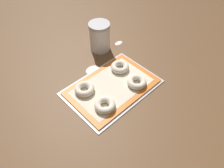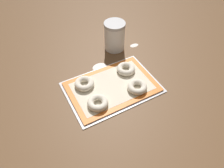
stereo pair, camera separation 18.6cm
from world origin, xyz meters
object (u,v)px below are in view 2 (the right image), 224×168
(baking_tray, at_px, (112,87))
(bagel_front_left, at_px, (98,103))
(bagel_back_left, at_px, (84,84))
(bagel_back_right, at_px, (126,69))
(flour_canister, at_px, (115,36))
(bagel_front_right, at_px, (137,87))

(baking_tray, xyz_separation_m, bagel_front_left, (-0.11, -0.07, 0.02))
(bagel_back_left, height_order, bagel_back_right, same)
(bagel_back_right, distance_m, flour_canister, 0.22)
(bagel_back_left, bearing_deg, flour_canister, 36.09)
(baking_tray, xyz_separation_m, bagel_back_right, (0.11, 0.06, 0.02))
(baking_tray, bearing_deg, flour_canister, 58.83)
(baking_tray, bearing_deg, bagel_front_left, -147.54)
(bagel_front_left, relative_size, flour_canister, 0.57)
(bagel_front_left, bearing_deg, flour_canister, 51.18)
(bagel_back_right, bearing_deg, baking_tray, -152.49)
(bagel_back_left, bearing_deg, baking_tray, -29.80)
(baking_tray, relative_size, bagel_back_left, 4.65)
(bagel_front_right, bearing_deg, flour_canister, 78.99)
(bagel_front_right, relative_size, bagel_back_left, 1.00)
(bagel_back_left, distance_m, flour_canister, 0.35)
(bagel_front_right, distance_m, bagel_back_right, 0.13)
(baking_tray, distance_m, bagel_front_right, 0.12)
(bagel_front_right, xyz_separation_m, bagel_back_left, (-0.21, 0.14, 0.00))
(bagel_front_right, distance_m, flour_canister, 0.35)
(bagel_back_left, xyz_separation_m, flour_canister, (0.28, 0.20, 0.06))
(bagel_front_right, xyz_separation_m, flour_canister, (0.07, 0.34, 0.06))
(bagel_front_left, distance_m, bagel_back_right, 0.26)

